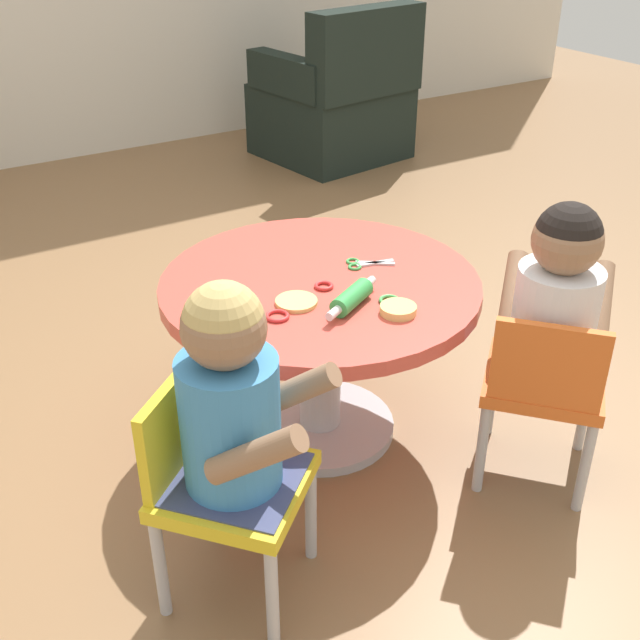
# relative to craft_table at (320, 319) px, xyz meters

# --- Properties ---
(ground_plane) EXTENTS (10.00, 10.00, 0.00)m
(ground_plane) POSITION_rel_craft_table_xyz_m (0.00, 0.00, -0.38)
(ground_plane) COLOR olive
(craft_table) EXTENTS (0.87, 0.87, 0.50)m
(craft_table) POSITION_rel_craft_table_xyz_m (0.00, 0.00, 0.00)
(craft_table) COLOR silver
(craft_table) RESTS_ON ground
(child_chair_left) EXTENTS (0.42, 0.42, 0.54)m
(child_chair_left) POSITION_rel_craft_table_xyz_m (-0.49, -0.38, -0.07)
(child_chair_left) COLOR #B7B7BC
(child_chair_left) RESTS_ON ground
(seated_child_left) EXTENTS (0.43, 0.44, 0.51)m
(seated_child_left) POSITION_rel_craft_table_xyz_m (-0.46, -0.41, 0.15)
(seated_child_left) COLOR #3F4772
(seated_child_left) RESTS_ON ground
(child_chair_right) EXTENTS (0.42, 0.42, 0.54)m
(child_chair_right) POSITION_rel_craft_table_xyz_m (0.38, -0.48, -0.07)
(child_chair_right) COLOR #B7B7BC
(child_chair_right) RESTS_ON ground
(seated_child_right) EXTENTS (0.44, 0.43, 0.51)m
(seated_child_right) POSITION_rel_craft_table_xyz_m (0.41, -0.45, 0.15)
(seated_child_right) COLOR #3F4772
(seated_child_right) RESTS_ON ground
(armchair_dark) EXTENTS (0.80, 0.81, 0.85)m
(armchair_dark) POSITION_rel_craft_table_xyz_m (1.43, 2.15, -0.07)
(armchair_dark) COLOR black
(armchair_dark) RESTS_ON ground
(rolling_pin) EXTENTS (0.21, 0.13, 0.05)m
(rolling_pin) POSITION_rel_craft_table_xyz_m (-0.01, -0.17, 0.15)
(rolling_pin) COLOR green
(rolling_pin) RESTS_ON craft_table
(craft_scissors) EXTENTS (0.14, 0.10, 0.01)m
(craft_scissors) POSITION_rel_craft_table_xyz_m (0.15, 0.02, 0.13)
(craft_scissors) COLOR silver
(craft_scissors) RESTS_ON craft_table
(playdough_blob_0) EXTENTS (0.09, 0.09, 0.02)m
(playdough_blob_0) POSITION_rel_craft_table_xyz_m (0.07, -0.26, 0.13)
(playdough_blob_0) COLOR #F2CC72
(playdough_blob_0) RESTS_ON craft_table
(playdough_blob_1) EXTENTS (0.11, 0.11, 0.01)m
(playdough_blob_1) POSITION_rel_craft_table_xyz_m (-0.12, -0.08, 0.13)
(playdough_blob_1) COLOR #F2CC72
(playdough_blob_1) RESTS_ON craft_table
(cookie_cutter_0) EXTENTS (0.05, 0.05, 0.01)m
(cookie_cutter_0) POSITION_rel_craft_table_xyz_m (0.08, -0.20, 0.13)
(cookie_cutter_0) COLOR #4CB259
(cookie_cutter_0) RESTS_ON craft_table
(cookie_cutter_1) EXTENTS (0.05, 0.05, 0.01)m
(cookie_cutter_1) POSITION_rel_craft_table_xyz_m (-0.02, -0.05, 0.13)
(cookie_cutter_1) COLOR red
(cookie_cutter_1) RESTS_ON craft_table
(cookie_cutter_2) EXTENTS (0.06, 0.06, 0.01)m
(cookie_cutter_2) POSITION_rel_craft_table_xyz_m (-0.20, -0.12, 0.13)
(cookie_cutter_2) COLOR red
(cookie_cutter_2) RESTS_ON craft_table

